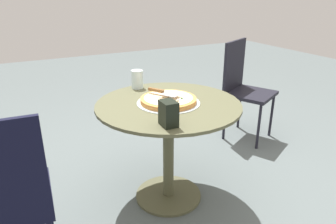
{
  "coord_description": "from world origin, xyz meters",
  "views": [
    {
      "loc": [
        -0.83,
        -1.59,
        1.33
      ],
      "look_at": [
        -0.0,
        -0.0,
        0.62
      ],
      "focal_mm": 33.53,
      "sensor_mm": 36.0,
      "label": 1
    }
  ],
  "objects": [
    {
      "name": "patio_chair_corner",
      "position": [
        1.05,
        0.54,
        0.52
      ],
      "size": [
        0.52,
        0.52,
        0.9
      ],
      "color": "black",
      "rests_on": "ground"
    },
    {
      "name": "patio_table",
      "position": [
        0.0,
        0.0,
        0.51
      ],
      "size": [
        0.89,
        0.89,
        0.68
      ],
      "color": "brown",
      "rests_on": "ground"
    },
    {
      "name": "pizza_server",
      "position": [
        -0.01,
        0.05,
        0.74
      ],
      "size": [
        0.15,
        0.2,
        0.02
      ],
      "color": "silver",
      "rests_on": "pizza_on_tray"
    },
    {
      "name": "pizza_on_tray",
      "position": [
        -0.01,
        -0.0,
        0.7
      ],
      "size": [
        0.38,
        0.38,
        0.05
      ],
      "color": "silver",
      "rests_on": "patio_table"
    },
    {
      "name": "drinking_cup",
      "position": [
        -0.05,
        0.37,
        0.74
      ],
      "size": [
        0.08,
        0.08,
        0.13
      ],
      "primitive_type": "cylinder",
      "color": "white",
      "rests_on": "patio_table"
    },
    {
      "name": "napkin_dispenser",
      "position": [
        -0.15,
        -0.3,
        0.75
      ],
      "size": [
        0.08,
        0.1,
        0.13
      ],
      "primitive_type": "cube",
      "rotation": [
        0.0,
        0.0,
        4.68
      ],
      "color": "black",
      "rests_on": "patio_table"
    },
    {
      "name": "ground_plane",
      "position": [
        0.0,
        0.0,
        0.0
      ],
      "size": [
        10.0,
        10.0,
        0.0
      ],
      "primitive_type": "plane",
      "color": "#576161"
    }
  ]
}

